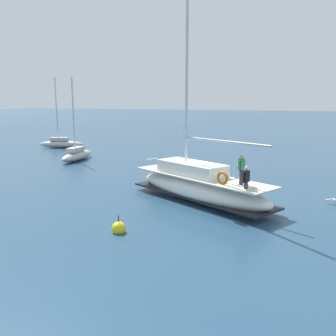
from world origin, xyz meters
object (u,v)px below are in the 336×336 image
Objects in this scene: main_sailboat at (199,185)px; seagull at (334,200)px; moored_cutter_left at (77,154)px; moored_sloop_far at (61,143)px; mooring_buoy at (119,228)px.

seagull is at bearing -72.37° from main_sailboat.
seagull is at bearing -107.39° from moored_cutter_left.
moored_sloop_far is 9.16× the size of seagull.
main_sailboat is at bearing -125.67° from moored_sloop_far.
moored_sloop_far reaches higher than moored_cutter_left.
seagull is (-7.07, -22.58, -0.35)m from moored_cutter_left.
moored_sloop_far reaches higher than seagull.
main_sailboat is 28.42m from moored_sloop_far.
moored_cutter_left reaches higher than mooring_buoy.
main_sailboat reaches higher than moored_cutter_left.
mooring_buoy is at bearing 165.06° from main_sailboat.
moored_cutter_left is at bearing 72.61° from seagull.
moored_cutter_left is (-7.22, -7.68, 0.00)m from moored_sloop_far.
seagull is (-14.29, -30.26, -0.35)m from moored_sloop_far.
moored_sloop_far is at bearing 46.79° from moored_cutter_left.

